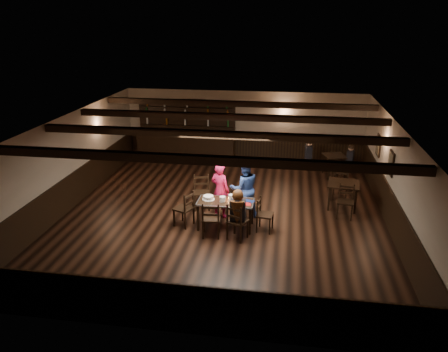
# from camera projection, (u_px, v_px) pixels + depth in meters

# --- Properties ---
(ground) EXTENTS (10.00, 10.00, 0.00)m
(ground) POSITION_uv_depth(u_px,v_px,m) (223.00, 214.00, 12.40)
(ground) COLOR black
(ground) RESTS_ON ground
(room_shell) EXTENTS (9.02, 10.02, 2.71)m
(room_shell) POSITION_uv_depth(u_px,v_px,m) (224.00, 155.00, 11.83)
(room_shell) COLOR #C0B49F
(room_shell) RESTS_ON ground
(dining_table) EXTENTS (1.48, 0.74, 0.75)m
(dining_table) POSITION_uv_depth(u_px,v_px,m) (226.00, 204.00, 11.43)
(dining_table) COLOR black
(dining_table) RESTS_ON ground
(chair_near_left) EXTENTS (0.49, 0.47, 0.96)m
(chair_near_left) POSITION_uv_depth(u_px,v_px,m) (211.00, 217.00, 10.93)
(chair_near_left) COLOR black
(chair_near_left) RESTS_ON ground
(chair_near_right) EXTENTS (0.58, 0.57, 0.96)m
(chair_near_right) POSITION_uv_depth(u_px,v_px,m) (236.00, 220.00, 10.80)
(chair_near_right) COLOR black
(chair_near_right) RESTS_ON ground
(chair_end_left) EXTENTS (0.57, 0.58, 0.97)m
(chair_end_left) POSITION_uv_depth(u_px,v_px,m) (186.00, 206.00, 11.54)
(chair_end_left) COLOR black
(chair_end_left) RESTS_ON ground
(chair_end_right) EXTENTS (0.46, 0.48, 0.90)m
(chair_end_right) POSITION_uv_depth(u_px,v_px,m) (262.00, 212.00, 11.32)
(chair_end_right) COLOR black
(chair_end_right) RESTS_ON ground
(chair_far_pushed) EXTENTS (0.55, 0.53, 1.00)m
(chair_far_pushed) POSITION_uv_depth(u_px,v_px,m) (202.00, 189.00, 12.67)
(chair_far_pushed) COLOR black
(chair_far_pushed) RESTS_ON ground
(woman_pink) EXTENTS (0.67, 0.57, 1.56)m
(woman_pink) POSITION_uv_depth(u_px,v_px,m) (220.00, 190.00, 12.04)
(woman_pink) COLOR #D6105E
(woman_pink) RESTS_ON ground
(man_blue) EXTENTS (0.99, 0.88, 1.68)m
(man_blue) POSITION_uv_depth(u_px,v_px,m) (244.00, 188.00, 12.00)
(man_blue) COLOR #2B5388
(man_blue) RESTS_ON ground
(seated_person) EXTENTS (0.37, 0.56, 0.91)m
(seated_person) POSITION_uv_depth(u_px,v_px,m) (238.00, 207.00, 10.74)
(seated_person) COLOR black
(seated_person) RESTS_ON ground
(cake) EXTENTS (0.33, 0.33, 0.10)m
(cake) POSITION_uv_depth(u_px,v_px,m) (208.00, 198.00, 11.49)
(cake) COLOR white
(cake) RESTS_ON dining_table
(plate_stack_a) EXTENTS (0.15, 0.15, 0.14)m
(plate_stack_a) POSITION_uv_depth(u_px,v_px,m) (223.00, 199.00, 11.35)
(plate_stack_a) COLOR white
(plate_stack_a) RESTS_ON dining_table
(plate_stack_b) EXTENTS (0.15, 0.15, 0.18)m
(plate_stack_b) POSITION_uv_depth(u_px,v_px,m) (231.00, 198.00, 11.38)
(plate_stack_b) COLOR white
(plate_stack_b) RESTS_ON dining_table
(tea_light) EXTENTS (0.04, 0.04, 0.06)m
(tea_light) POSITION_uv_depth(u_px,v_px,m) (229.00, 199.00, 11.50)
(tea_light) COLOR #A5A8AD
(tea_light) RESTS_ON dining_table
(salt_shaker) EXTENTS (0.04, 0.04, 0.10)m
(salt_shaker) POSITION_uv_depth(u_px,v_px,m) (239.00, 201.00, 11.27)
(salt_shaker) COLOR silver
(salt_shaker) RESTS_ON dining_table
(pepper_shaker) EXTENTS (0.04, 0.04, 0.10)m
(pepper_shaker) POSITION_uv_depth(u_px,v_px,m) (242.00, 201.00, 11.28)
(pepper_shaker) COLOR #A5A8AD
(pepper_shaker) RESTS_ON dining_table
(drink_glass) EXTENTS (0.07, 0.07, 0.10)m
(drink_glass) POSITION_uv_depth(u_px,v_px,m) (237.00, 199.00, 11.43)
(drink_glass) COLOR silver
(drink_glass) RESTS_ON dining_table
(menu_red) EXTENTS (0.35, 0.26, 0.00)m
(menu_red) POSITION_uv_depth(u_px,v_px,m) (244.00, 204.00, 11.23)
(menu_red) COLOR maroon
(menu_red) RESTS_ON dining_table
(menu_blue) EXTENTS (0.33, 0.28, 0.00)m
(menu_blue) POSITION_uv_depth(u_px,v_px,m) (249.00, 201.00, 11.40)
(menu_blue) COLOR #0D1944
(menu_blue) RESTS_ON dining_table
(bar_counter) EXTENTS (3.94, 0.70, 2.20)m
(bar_counter) POSITION_uv_depth(u_px,v_px,m) (186.00, 142.00, 16.84)
(bar_counter) COLOR black
(bar_counter) RESTS_ON ground
(back_table_a) EXTENTS (1.00, 1.00, 0.75)m
(back_table_a) POSITION_uv_depth(u_px,v_px,m) (344.00, 186.00, 12.66)
(back_table_a) COLOR black
(back_table_a) RESTS_ON ground
(back_table_b) EXTENTS (0.89, 0.89, 0.75)m
(back_table_b) POSITION_uv_depth(u_px,v_px,m) (335.00, 158.00, 15.22)
(back_table_b) COLOR black
(back_table_b) RESTS_ON ground
(bg_patron_left) EXTENTS (0.25, 0.40, 0.81)m
(bg_patron_left) POSITION_uv_depth(u_px,v_px,m) (309.00, 150.00, 15.30)
(bg_patron_left) COLOR black
(bg_patron_left) RESTS_ON ground
(bg_patron_right) EXTENTS (0.30, 0.39, 0.72)m
(bg_patron_right) POSITION_uv_depth(u_px,v_px,m) (350.00, 155.00, 14.99)
(bg_patron_right) COLOR black
(bg_patron_right) RESTS_ON ground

